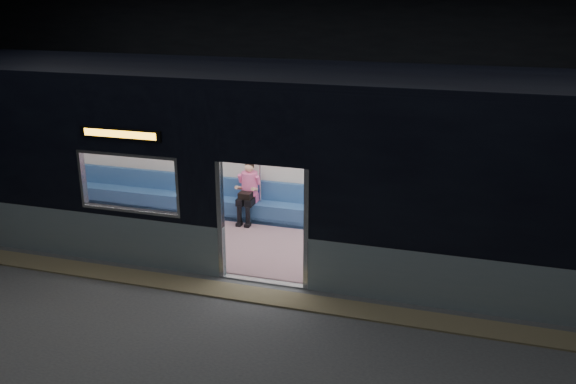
% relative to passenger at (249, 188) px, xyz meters
% --- Properties ---
extents(station_floor, '(24.00, 14.00, 0.01)m').
position_rel_passenger_xyz_m(station_floor, '(1.18, -3.55, -0.76)').
color(station_floor, '#47494C').
rests_on(station_floor, ground).
extents(station_envelope, '(24.00, 14.00, 5.00)m').
position_rel_passenger_xyz_m(station_envelope, '(1.18, -3.55, 2.91)').
color(station_envelope, black).
rests_on(station_envelope, station_floor).
extents(tactile_strip, '(22.80, 0.50, 0.03)m').
position_rel_passenger_xyz_m(tactile_strip, '(1.18, -3.00, -0.74)').
color(tactile_strip, '#8C7F59').
rests_on(tactile_strip, station_floor).
extents(metro_car, '(18.00, 3.04, 3.35)m').
position_rel_passenger_xyz_m(metro_car, '(1.18, -1.00, 1.09)').
color(metro_car, '#899AA3').
rests_on(metro_car, station_floor).
extents(passenger, '(0.35, 0.61, 1.26)m').
position_rel_passenger_xyz_m(passenger, '(0.00, 0.00, 0.00)').
color(passenger, black).
rests_on(passenger, metro_car).
extents(handbag, '(0.31, 0.28, 0.13)m').
position_rel_passenger_xyz_m(handbag, '(0.00, -0.20, -0.10)').
color(handbag, black).
rests_on(handbag, passenger).
extents(transit_map, '(0.89, 0.03, 0.58)m').
position_rel_passenger_xyz_m(transit_map, '(5.73, 0.31, 0.69)').
color(transit_map, white).
rests_on(transit_map, metro_car).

